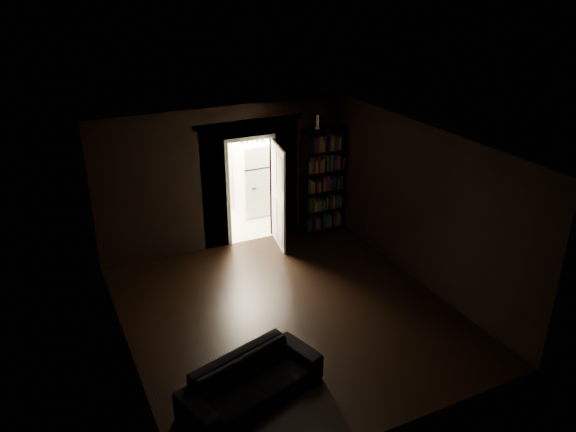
% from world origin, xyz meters
% --- Properties ---
extents(ground, '(5.50, 5.50, 0.00)m').
position_xyz_m(ground, '(0.00, 0.00, 0.00)').
color(ground, black).
rests_on(ground, ground).
extents(room_walls, '(5.02, 5.61, 2.84)m').
position_xyz_m(room_walls, '(-0.01, 1.07, 1.68)').
color(room_walls, black).
rests_on(room_walls, ground).
extents(kitchen_alcove, '(2.20, 1.80, 2.60)m').
position_xyz_m(kitchen_alcove, '(0.50, 3.87, 1.21)').
color(kitchen_alcove, beige).
rests_on(kitchen_alcove, ground).
extents(sofa, '(2.04, 1.31, 0.73)m').
position_xyz_m(sofa, '(-1.27, -1.50, 0.36)').
color(sofa, black).
rests_on(sofa, ground).
extents(bookshelf, '(0.95, 0.57, 2.20)m').
position_xyz_m(bookshelf, '(2.00, 2.55, 1.10)').
color(bookshelf, black).
rests_on(bookshelf, ground).
extents(refrigerator, '(0.87, 0.82, 1.65)m').
position_xyz_m(refrigerator, '(1.10, 4.03, 0.82)').
color(refrigerator, white).
rests_on(refrigerator, ground).
extents(door, '(0.19, 0.85, 2.05)m').
position_xyz_m(door, '(0.90, 2.31, 1.02)').
color(door, white).
rests_on(door, ground).
extents(figurine, '(0.10, 0.10, 0.27)m').
position_xyz_m(figurine, '(1.87, 2.58, 2.34)').
color(figurine, white).
rests_on(figurine, bookshelf).
extents(bottles, '(0.67, 0.33, 0.28)m').
position_xyz_m(bottles, '(1.06, 4.01, 1.79)').
color(bottles, black).
rests_on(bottles, refrigerator).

